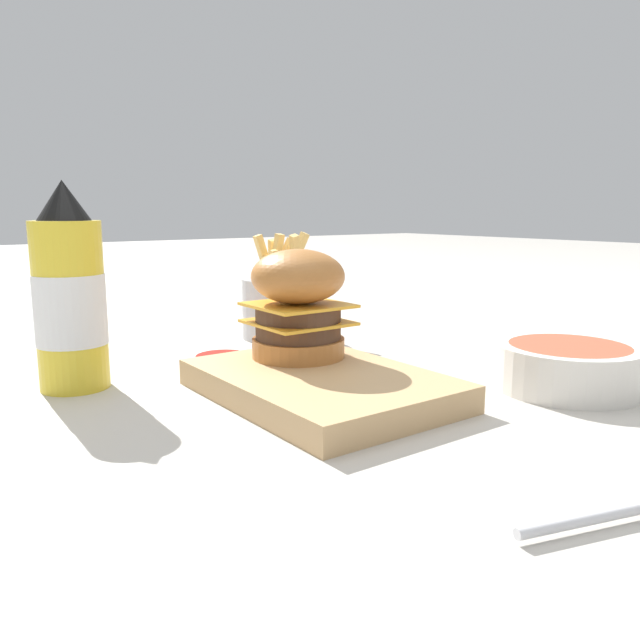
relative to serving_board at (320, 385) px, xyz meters
The scene contains 7 objects.
ground_plane 0.05m from the serving_board, 41.35° to the right, with size 6.00×6.00×0.00m, color #B7B2A8.
serving_board is the anchor object (origin of this frame).
burger 0.10m from the serving_board, 16.01° to the right, with size 0.10×0.10×0.11m.
ketchup_bottle 0.26m from the serving_board, 45.92° to the left, with size 0.07×0.07×0.21m.
fries_basket 0.30m from the serving_board, 24.37° to the right, with size 0.10×0.10×0.15m.
side_bowl 0.25m from the serving_board, 119.51° to the right, with size 0.14×0.14×0.05m.
ketchup_puddle 0.21m from the serving_board, ahead, with size 0.06×0.06×0.00m.
Camera 1 is at (-0.50, 0.37, 0.18)m, focal length 35.00 mm.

